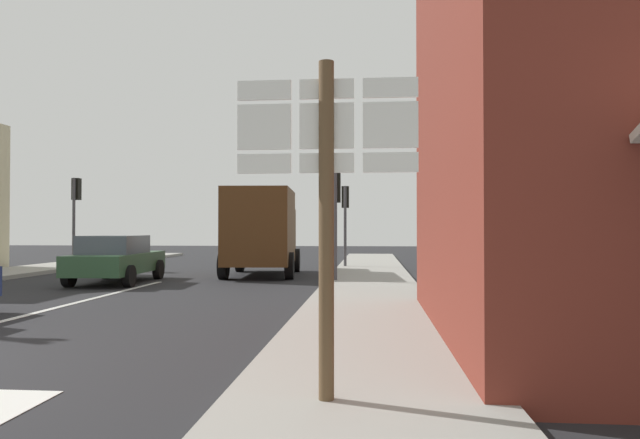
% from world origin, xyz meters
% --- Properties ---
extents(ground_plane, '(80.00, 80.00, 0.00)m').
position_xyz_m(ground_plane, '(0.00, 10.00, 0.00)').
color(ground_plane, '#232326').
extents(sidewalk_right, '(2.67, 44.00, 0.14)m').
position_xyz_m(sidewalk_right, '(6.60, 8.00, 0.07)').
color(sidewalk_right, gray).
rests_on(sidewalk_right, ground).
extents(lane_centre_stripe, '(0.16, 12.00, 0.01)m').
position_xyz_m(lane_centre_stripe, '(0.00, 6.00, 0.01)').
color(lane_centre_stripe, silver).
rests_on(lane_centre_stripe, ground).
extents(sedan_far, '(2.16, 4.30, 1.47)m').
position_xyz_m(sedan_far, '(-1.23, 11.58, 0.76)').
color(sedan_far, '#2D5133').
rests_on(sedan_far, ground).
extents(delivery_truck, '(2.76, 5.13, 3.05)m').
position_xyz_m(delivery_truck, '(2.74, 14.72, 1.65)').
color(delivery_truck, '#4C2D14').
rests_on(delivery_truck, ground).
extents(route_sign_post, '(1.66, 0.14, 3.20)m').
position_xyz_m(route_sign_post, '(6.24, -0.37, 2.00)').
color(route_sign_post, brown).
rests_on(route_sign_post, ground).
extents(traffic_light_far_right, '(0.30, 0.49, 3.46)m').
position_xyz_m(traffic_light_far_right, '(5.56, 18.36, 2.56)').
color(traffic_light_far_right, '#47474C').
rests_on(traffic_light_far_right, ground).
extents(traffic_light_near_right, '(0.30, 0.49, 3.38)m').
position_xyz_m(traffic_light_near_right, '(5.56, 11.80, 2.50)').
color(traffic_light_near_right, '#47474C').
rests_on(traffic_light_near_right, ground).
extents(traffic_light_far_left, '(0.30, 0.49, 3.78)m').
position_xyz_m(traffic_light_far_left, '(-5.56, 17.20, 2.80)').
color(traffic_light_far_left, '#47474C').
rests_on(traffic_light_far_left, ground).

